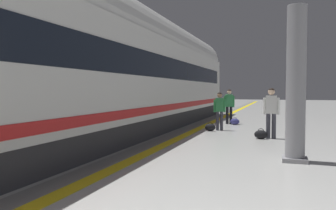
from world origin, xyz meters
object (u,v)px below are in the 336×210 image
duffel_bag_near (261,134)px  duffel_bag_mid (235,122)px  high_speed_train (42,55)px  duffel_bag_far (210,127)px  passenger_near (271,109)px  platform_pillar (296,87)px  passenger_mid (229,104)px  passenger_far (220,108)px

duffel_bag_near → duffel_bag_mid: bearing=108.0°
high_speed_train → duffel_bag_far: bearing=67.1°
passenger_near → duffel_bag_near: (-0.32, -0.19, -0.85)m
platform_pillar → passenger_near: bearing=99.7°
platform_pillar → passenger_mid: bearing=108.3°
duffel_bag_mid → high_speed_train: bearing=-109.9°
duffel_bag_far → platform_pillar: bearing=-59.3°
duffel_bag_near → duffel_bag_mid: same height
passenger_mid → platform_pillar: platform_pillar is taller
high_speed_train → passenger_mid: (3.11, 9.76, -1.52)m
duffel_bag_mid → duffel_bag_far: same height
passenger_far → duffel_bag_mid: bearing=82.9°
duffel_bag_far → platform_pillar: (3.03, -5.11, 1.57)m
duffel_bag_near → passenger_far: size_ratio=0.28×
duffel_bag_near → passenger_far: passenger_far is taller
passenger_near → passenger_mid: (-2.09, 4.57, -0.02)m
passenger_near → high_speed_train: bearing=-135.0°
duffel_bag_near → passenger_far: 2.74m
duffel_bag_near → platform_pillar: size_ratio=0.12×
passenger_near → duffel_bag_mid: bearing=112.5°
duffel_bag_mid → platform_pillar: platform_pillar is taller
passenger_far → duffel_bag_far: passenger_far is taller
high_speed_train → passenger_far: bearing=65.9°
duffel_bag_near → passenger_mid: bearing=110.4°
duffel_bag_near → duffel_bag_far: (-2.08, 1.63, 0.00)m
passenger_near → passenger_mid: 5.02m
passenger_near → duffel_bag_far: bearing=149.1°
high_speed_train → platform_pillar: 6.07m
duffel_bag_mid → duffel_bag_near: bearing=-72.0°
passenger_near → duffel_bag_far: (-2.40, 1.44, -0.85)m
passenger_mid → duffel_bag_far: passenger_mid is taller
high_speed_train → passenger_mid: high_speed_train is taller
high_speed_train → duffel_bag_near: size_ratio=78.80×
duffel_bag_far → platform_pillar: platform_pillar is taller
passenger_near → passenger_mid: passenger_near is taller
passenger_near → duffel_bag_far: passenger_near is taller
passenger_far → passenger_near: bearing=-40.5°
high_speed_train → duffel_bag_near: 7.37m
passenger_mid → passenger_far: bearing=-89.8°
duffel_bag_near → duffel_bag_far: bearing=141.9°
passenger_mid → passenger_far: size_ratio=1.08×
passenger_mid → platform_pillar: size_ratio=0.47×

